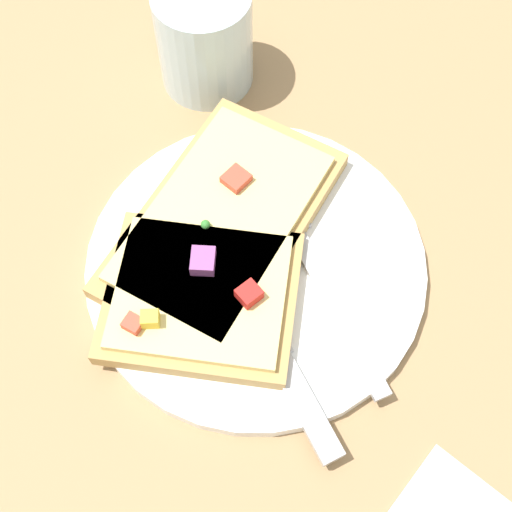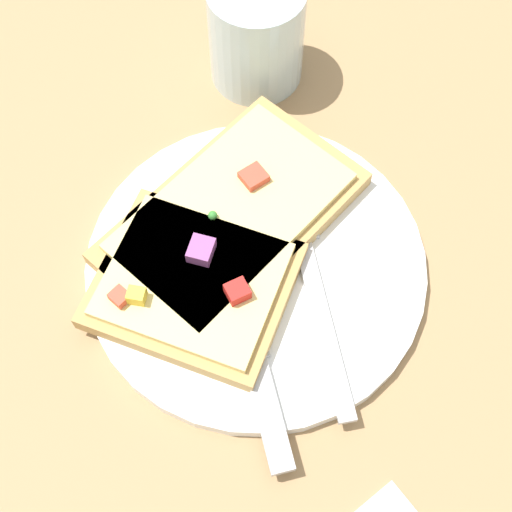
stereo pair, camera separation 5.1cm
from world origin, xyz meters
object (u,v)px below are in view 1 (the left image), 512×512
Objects in this scene: pizza_slice_corner at (201,296)px; fork at (304,248)px; drinking_glass at (205,38)px; knife at (271,343)px; pizza_slice_main at (222,222)px; plate at (256,266)px.

fork is at bearing 37.58° from pizza_slice_corner.
drinking_glass is at bearing -0.16° from fork.
pizza_slice_main is (-0.05, -0.09, 0.01)m from knife.
fork is 0.06m from pizza_slice_main.
plate is at bearing -109.64° from pizza_slice_main.
plate is 0.04m from fork.
fork is 0.19m from drinking_glass.
pizza_slice_main is at bearing 49.57° from fork.
fork is at bearing 146.77° from plate.
drinking_glass reaches higher than pizza_slice_corner.
pizza_slice_corner reaches higher than knife.
knife is 0.95× the size of pizza_slice_main.
fork is at bearing -77.39° from pizza_slice_main.
pizza_slice_main is at bearing 46.10° from drinking_glass.
pizza_slice_corner is 0.22m from drinking_glass.
pizza_slice_main is (0.02, -0.06, 0.01)m from fork.
plate is at bearing 47.08° from pizza_slice_corner.
drinking_glass reaches higher than fork.
pizza_slice_corner is at bearing 95.77° from fork.
drinking_glass is (-0.16, -0.20, 0.03)m from knife.
pizza_slice_corner is 1.92× the size of drinking_glass.
plate is 0.19m from drinking_glass.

